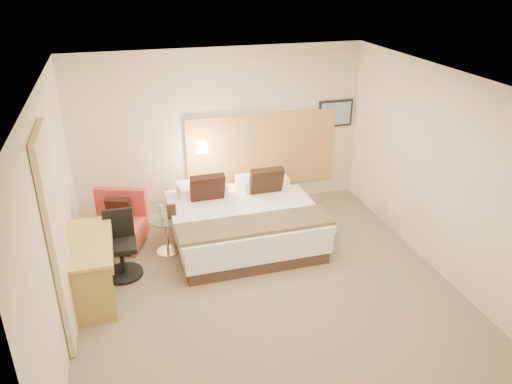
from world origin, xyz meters
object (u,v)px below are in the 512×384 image
object	(u,v)px
bed	(242,220)
desk	(91,253)
lounge_chair	(118,225)
desk_chair	(121,250)
side_table	(167,233)

from	to	relation	value
bed	desk	world-z (taller)	bed
desk	lounge_chair	bearing A→B (deg)	74.93
lounge_chair	desk_chair	distance (m)	0.84
bed	desk_chair	world-z (taller)	bed
desk	desk_chair	size ratio (longest dim) A/B	1.40
lounge_chair	desk	xyz separation A→B (m)	(-0.33, -1.23, 0.30)
lounge_chair	desk	world-z (taller)	lounge_chair
bed	lounge_chair	xyz separation A→B (m)	(-1.81, 0.38, -0.01)
side_table	desk	xyz separation A→B (m)	(-1.00, -0.80, 0.32)
desk	desk_chair	xyz separation A→B (m)	(0.35, 0.40, -0.25)
bed	desk	distance (m)	2.32
side_table	lounge_chair	bearing A→B (deg)	147.06
side_table	desk_chair	bearing A→B (deg)	-148.24
bed	lounge_chair	size ratio (longest dim) A/B	2.26
bed	desk	xyz separation A→B (m)	(-2.14, -0.85, 0.29)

